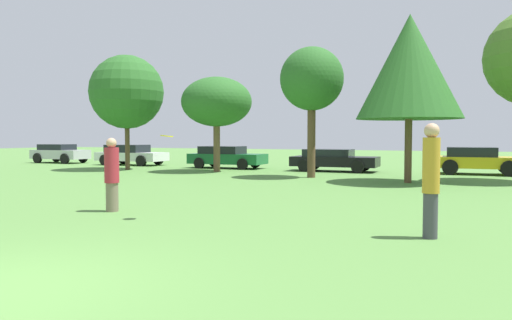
{
  "coord_description": "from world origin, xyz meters",
  "views": [
    {
      "loc": [
        4.95,
        -3.72,
        1.75
      ],
      "look_at": [
        0.78,
        5.64,
        1.26
      ],
      "focal_mm": 34.11,
      "sensor_mm": 36.0,
      "label": 1
    }
  ],
  "objects_px": {
    "tree_1": "(217,102)",
    "parked_car_yellow": "(477,160)",
    "frisbee": "(167,136)",
    "parked_car_green": "(226,157)",
    "parked_car_black": "(333,159)",
    "person_thrower": "(112,174)",
    "person_catcher": "(431,178)",
    "tree_0": "(127,92)",
    "tree_2": "(312,80)",
    "parked_car_silver": "(60,153)",
    "tree_3": "(409,67)",
    "parked_car_white": "(130,154)"
  },
  "relations": [
    {
      "from": "tree_1",
      "to": "parked_car_yellow",
      "type": "xyz_separation_m",
      "value": [
        11.9,
        3.43,
        -2.8
      ]
    },
    {
      "from": "frisbee",
      "to": "parked_car_green",
      "type": "relative_size",
      "value": 0.06
    },
    {
      "from": "frisbee",
      "to": "parked_car_black",
      "type": "height_order",
      "value": "frisbee"
    },
    {
      "from": "person_thrower",
      "to": "person_catcher",
      "type": "height_order",
      "value": "person_catcher"
    },
    {
      "from": "tree_0",
      "to": "tree_2",
      "type": "distance_m",
      "value": 10.47
    },
    {
      "from": "person_thrower",
      "to": "tree_2",
      "type": "distance_m",
      "value": 11.6
    },
    {
      "from": "frisbee",
      "to": "parked_car_yellow",
      "type": "bearing_deg",
      "value": 69.58
    },
    {
      "from": "person_thrower",
      "to": "parked_car_black",
      "type": "xyz_separation_m",
      "value": [
        1.28,
        15.05,
        -0.27
      ]
    },
    {
      "from": "frisbee",
      "to": "tree_2",
      "type": "height_order",
      "value": "tree_2"
    },
    {
      "from": "parked_car_silver",
      "to": "parked_car_yellow",
      "type": "xyz_separation_m",
      "value": [
        25.49,
        0.5,
        0.01
      ]
    },
    {
      "from": "frisbee",
      "to": "parked_car_silver",
      "type": "relative_size",
      "value": 0.07
    },
    {
      "from": "tree_0",
      "to": "tree_1",
      "type": "bearing_deg",
      "value": 7.31
    },
    {
      "from": "person_thrower",
      "to": "tree_3",
      "type": "xyz_separation_m",
      "value": [
        5.48,
        10.21,
        3.51
      ]
    },
    {
      "from": "person_thrower",
      "to": "tree_0",
      "type": "bearing_deg",
      "value": 128.83
    },
    {
      "from": "parked_car_yellow",
      "to": "tree_1",
      "type": "bearing_deg",
      "value": -165.17
    },
    {
      "from": "frisbee",
      "to": "parked_car_white",
      "type": "relative_size",
      "value": 0.06
    },
    {
      "from": "person_catcher",
      "to": "parked_car_green",
      "type": "bearing_deg",
      "value": -50.63
    },
    {
      "from": "person_thrower",
      "to": "tree_3",
      "type": "distance_m",
      "value": 12.11
    },
    {
      "from": "person_thrower",
      "to": "tree_0",
      "type": "distance_m",
      "value": 15.22
    },
    {
      "from": "person_catcher",
      "to": "tree_1",
      "type": "height_order",
      "value": "tree_1"
    },
    {
      "from": "tree_3",
      "to": "person_thrower",
      "type": "bearing_deg",
      "value": -118.23
    },
    {
      "from": "person_thrower",
      "to": "parked_car_green",
      "type": "bearing_deg",
      "value": 109.15
    },
    {
      "from": "frisbee",
      "to": "tree_3",
      "type": "xyz_separation_m",
      "value": [
        3.65,
        10.63,
        2.62
      ]
    },
    {
      "from": "frisbee",
      "to": "parked_car_black",
      "type": "xyz_separation_m",
      "value": [
        -0.55,
        15.47,
        -1.16
      ]
    },
    {
      "from": "tree_0",
      "to": "tree_2",
      "type": "bearing_deg",
      "value": -4.27
    },
    {
      "from": "parked_car_white",
      "to": "parked_car_black",
      "type": "xyz_separation_m",
      "value": [
        12.96,
        -0.31,
        -0.06
      ]
    },
    {
      "from": "tree_3",
      "to": "parked_car_black",
      "type": "xyz_separation_m",
      "value": [
        -4.2,
        4.84,
        -3.78
      ]
    },
    {
      "from": "tree_1",
      "to": "tree_2",
      "type": "height_order",
      "value": "tree_2"
    },
    {
      "from": "tree_0",
      "to": "parked_car_yellow",
      "type": "height_order",
      "value": "tree_0"
    },
    {
      "from": "frisbee",
      "to": "parked_car_yellow",
      "type": "xyz_separation_m",
      "value": [
        6.07,
        16.3,
        -1.09
      ]
    },
    {
      "from": "person_thrower",
      "to": "parked_car_yellow",
      "type": "xyz_separation_m",
      "value": [
        7.9,
        15.89,
        -0.2
      ]
    },
    {
      "from": "tree_2",
      "to": "tree_3",
      "type": "height_order",
      "value": "tree_3"
    },
    {
      "from": "tree_1",
      "to": "parked_car_silver",
      "type": "relative_size",
      "value": 1.23
    },
    {
      "from": "tree_2",
      "to": "parked_car_yellow",
      "type": "relative_size",
      "value": 1.42
    },
    {
      "from": "tree_2",
      "to": "parked_car_silver",
      "type": "xyz_separation_m",
      "value": [
        -18.97,
        4.36,
        -3.5
      ]
    },
    {
      "from": "person_catcher",
      "to": "tree_2",
      "type": "xyz_separation_m",
      "value": [
        -5.67,
        11.2,
        3.13
      ]
    },
    {
      "from": "parked_car_white",
      "to": "person_thrower",
      "type": "bearing_deg",
      "value": -54.01
    },
    {
      "from": "tree_2",
      "to": "parked_car_white",
      "type": "bearing_deg",
      "value": 161.68
    },
    {
      "from": "frisbee",
      "to": "tree_3",
      "type": "distance_m",
      "value": 11.54
    },
    {
      "from": "tree_2",
      "to": "parked_car_white",
      "type": "height_order",
      "value": "tree_2"
    },
    {
      "from": "person_thrower",
      "to": "parked_car_silver",
      "type": "height_order",
      "value": "person_thrower"
    },
    {
      "from": "parked_car_yellow",
      "to": "frisbee",
      "type": "bearing_deg",
      "value": -111.69
    },
    {
      "from": "parked_car_silver",
      "to": "parked_car_black",
      "type": "distance_m",
      "value": 18.87
    },
    {
      "from": "tree_2",
      "to": "tree_3",
      "type": "relative_size",
      "value": 0.88
    },
    {
      "from": "tree_0",
      "to": "tree_3",
      "type": "xyz_separation_m",
      "value": [
        14.53,
        -1.6,
        0.28
      ]
    },
    {
      "from": "tree_0",
      "to": "tree_3",
      "type": "distance_m",
      "value": 14.62
    },
    {
      "from": "tree_3",
      "to": "parked_car_white",
      "type": "height_order",
      "value": "tree_3"
    },
    {
      "from": "tree_3",
      "to": "parked_car_black",
      "type": "distance_m",
      "value": 7.44
    },
    {
      "from": "tree_1",
      "to": "tree_3",
      "type": "xyz_separation_m",
      "value": [
        9.49,
        -2.24,
        0.91
      ]
    },
    {
      "from": "person_thrower",
      "to": "person_catcher",
      "type": "relative_size",
      "value": 0.87
    }
  ]
}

